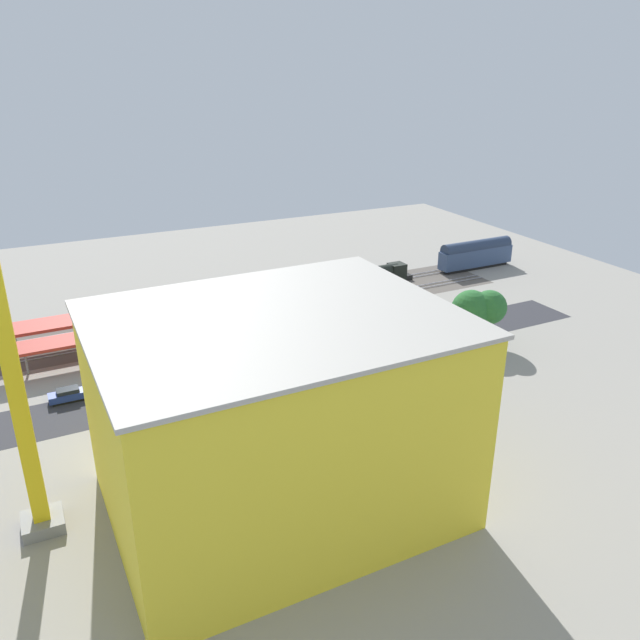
% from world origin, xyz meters
% --- Properties ---
extents(ground_plane, '(159.82, 159.82, 0.00)m').
position_xyz_m(ground_plane, '(0.00, 0.00, 0.00)').
color(ground_plane, gray).
rests_on(ground_plane, ground).
extents(rail_bed, '(100.15, 16.20, 0.01)m').
position_xyz_m(rail_bed, '(0.00, -18.99, 0.00)').
color(rail_bed, '#5B544C').
rests_on(rail_bed, ground).
extents(street_asphalt, '(100.05, 11.03, 0.01)m').
position_xyz_m(street_asphalt, '(0.00, 3.08, 0.00)').
color(street_asphalt, '#2D2D33').
rests_on(street_asphalt, ground).
extents(track_rails, '(99.87, 9.77, 0.12)m').
position_xyz_m(track_rails, '(0.00, -18.99, 0.18)').
color(track_rails, '#9E9EA8').
rests_on(track_rails, ground).
extents(platform_canopy_near, '(63.59, 6.01, 3.96)m').
position_xyz_m(platform_canopy_near, '(3.79, -10.99, 3.72)').
color(platform_canopy_near, '#A82D23').
rests_on(platform_canopy_near, ground).
extents(platform_canopy_far, '(54.06, 6.37, 4.02)m').
position_xyz_m(platform_canopy_far, '(9.12, -18.23, 3.77)').
color(platform_canopy_far, '#B73328').
rests_on(platform_canopy_far, ground).
extents(locomotive, '(15.23, 2.93, 4.95)m').
position_xyz_m(locomotive, '(-29.31, -22.08, 1.74)').
color(locomotive, black).
rests_on(locomotive, ground).
extents(passenger_coach, '(16.82, 3.22, 5.86)m').
position_xyz_m(passenger_coach, '(-52.70, -22.08, 3.08)').
color(passenger_coach, black).
rests_on(passenger_coach, ground).
extents(parked_car_0, '(4.43, 1.97, 1.77)m').
position_xyz_m(parked_car_0, '(-18.94, -0.89, 0.78)').
color(parked_car_0, black).
rests_on(parked_car_0, ground).
extents(parked_car_1, '(4.63, 1.84, 1.69)m').
position_xyz_m(parked_car_1, '(-10.35, -0.61, 0.74)').
color(parked_car_1, black).
rests_on(parked_car_1, ground).
extents(parked_car_2, '(4.80, 1.88, 1.73)m').
position_xyz_m(parked_car_2, '(-2.77, -0.28, 0.77)').
color(parked_car_2, black).
rests_on(parked_car_2, ground).
extents(parked_car_3, '(4.24, 1.79, 1.61)m').
position_xyz_m(parked_car_3, '(4.67, -0.20, 0.72)').
color(parked_car_3, black).
rests_on(parked_car_3, ground).
extents(parked_car_4, '(4.76, 1.94, 1.79)m').
position_xyz_m(parked_car_4, '(12.77, 0.17, 0.80)').
color(parked_car_4, black).
rests_on(parked_car_4, ground).
extents(parked_car_5, '(4.85, 2.05, 1.72)m').
position_xyz_m(parked_car_5, '(20.34, -0.25, 0.76)').
color(parked_car_5, black).
rests_on(parked_car_5, ground).
extents(parked_car_6, '(4.75, 1.88, 1.65)m').
position_xyz_m(parked_car_6, '(28.13, -0.14, 0.75)').
color(parked_car_6, black).
rests_on(parked_car_6, ground).
extents(construction_building, '(30.72, 24.56, 18.83)m').
position_xyz_m(construction_building, '(11.88, 29.50, 9.42)').
color(construction_building, yellow).
rests_on(construction_building, ground).
extents(construction_roof_slab, '(31.34, 25.17, 0.40)m').
position_xyz_m(construction_roof_slab, '(11.88, 29.50, 19.03)').
color(construction_roof_slab, '#ADA89E').
rests_on(construction_roof_slab, construction_building).
extents(box_truck_0, '(9.75, 2.53, 3.53)m').
position_xyz_m(box_truck_0, '(5.17, 13.09, 1.74)').
color(box_truck_0, black).
rests_on(box_truck_0, ground).
extents(box_truck_1, '(8.82, 3.18, 3.49)m').
position_xyz_m(box_truck_1, '(7.01, 10.70, 1.68)').
color(box_truck_1, black).
rests_on(box_truck_1, ground).
extents(box_truck_2, '(10.36, 2.79, 3.15)m').
position_xyz_m(box_truck_2, '(15.49, 12.95, 1.59)').
color(box_truck_2, black).
rests_on(box_truck_2, ground).
extents(street_tree_0, '(5.10, 5.10, 8.23)m').
position_xyz_m(street_tree_0, '(-30.47, 8.46, 5.66)').
color(street_tree_0, brown).
rests_on(street_tree_0, ground).
extents(street_tree_1, '(4.64, 4.64, 7.13)m').
position_xyz_m(street_tree_1, '(-5.85, 7.60, 4.78)').
color(street_tree_1, brown).
rests_on(street_tree_1, ground).
extents(street_tree_2, '(5.88, 5.88, 8.25)m').
position_xyz_m(street_tree_2, '(-28.02, 7.33, 5.29)').
color(street_tree_2, brown).
rests_on(street_tree_2, ground).
extents(street_tree_3, '(5.03, 5.03, 7.69)m').
position_xyz_m(street_tree_3, '(16.50, 8.48, 5.16)').
color(street_tree_3, brown).
rests_on(street_tree_3, ground).
extents(traffic_light, '(0.50, 0.36, 6.16)m').
position_xyz_m(traffic_light, '(16.12, 7.90, 4.11)').
color(traffic_light, '#333333').
rests_on(traffic_light, ground).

